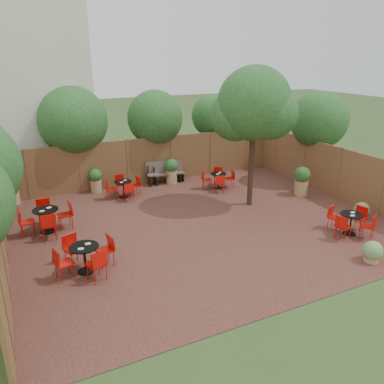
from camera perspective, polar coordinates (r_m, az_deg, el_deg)
name	(u,v)px	position (r m, az deg, el deg)	size (l,w,h in m)	color
ground	(202,224)	(13.09, 1.52, -4.70)	(80.00, 80.00, 0.00)	#354F23
courtyard_paving	(202,224)	(13.09, 1.52, -4.66)	(12.00, 10.00, 0.02)	#3B1D18
fence_back	(150,160)	(17.10, -6.13, 4.64)	(12.00, 0.08, 2.00)	brown
fence_left	(1,230)	(11.48, -26.26, -5.02)	(0.08, 10.00, 2.00)	brown
fence_right	(339,173)	(16.23, 20.79, 2.63)	(0.08, 10.00, 2.00)	brown
neighbour_building	(25,88)	(18.67, -23.32, 13.83)	(5.00, 4.00, 8.00)	beige
overhang_foliage	(114,134)	(14.04, -11.41, 8.38)	(15.72, 10.79, 2.78)	#1D501A
courtyard_tree	(254,108)	(13.95, 9.14, 12.08)	(2.76, 2.66, 5.06)	black
park_bench_left	(164,172)	(17.06, -4.14, 2.96)	(1.60, 0.70, 0.96)	brown
park_bench_right	(168,173)	(17.14, -3.50, 2.87)	(1.41, 0.55, 0.86)	brown
bistro_tables	(155,212)	(12.95, -5.49, -2.96)	(10.09, 7.74, 0.90)	black
planters	(156,179)	(15.71, -5.33, 1.85)	(11.13, 4.54, 1.16)	#9C7A4E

